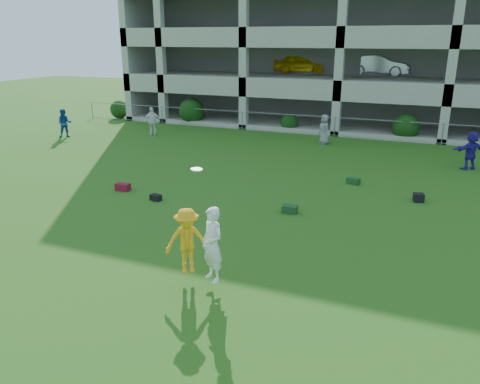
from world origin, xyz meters
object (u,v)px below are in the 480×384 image
at_px(bystander_a, 65,123).
at_px(frisbee_contest, 195,242).
at_px(parking_garage, 363,33).
at_px(bystander_c, 324,129).
at_px(bystander_d, 471,151).
at_px(bystander_b, 152,121).
at_px(crate_d, 419,198).

bearing_deg(bystander_a, frisbee_contest, -79.66).
bearing_deg(parking_garage, bystander_c, -90.60).
height_order(bystander_c, bystander_d, bystander_d).
bearing_deg(bystander_b, frisbee_contest, -77.55).
height_order(bystander_a, frisbee_contest, frisbee_contest).
bearing_deg(bystander_b, bystander_d, -27.34).
bearing_deg(bystander_a, crate_d, -52.13).
xyz_separation_m(bystander_a, crate_d, (20.03, -4.25, -0.69)).
height_order(bystander_a, bystander_b, bystander_b).
distance_m(bystander_c, parking_garage, 12.19).
relative_size(frisbee_contest, parking_garage, 0.09).
height_order(bystander_a, bystander_c, bystander_a).
xyz_separation_m(bystander_c, frisbee_contest, (0.65, -16.69, 0.27)).
distance_m(bystander_c, frisbee_contest, 16.70).
distance_m(bystander_a, bystander_c, 15.22).
relative_size(bystander_b, bystander_c, 1.03).
bearing_deg(frisbee_contest, crate_d, 60.67).
height_order(frisbee_contest, parking_garage, parking_garage).
height_order(bystander_d, crate_d, bystander_d).
relative_size(crate_d, parking_garage, 0.01).
relative_size(bystander_b, crate_d, 4.88).
distance_m(bystander_c, bystander_d, 7.76).
distance_m(bystander_a, parking_garage, 21.74).
xyz_separation_m(bystander_a, parking_garage, (14.78, 15.08, 5.17)).
bearing_deg(crate_d, bystander_d, 71.16).
xyz_separation_m(bystander_a, frisbee_contest, (15.32, -12.63, 0.25)).
relative_size(bystander_d, frisbee_contest, 0.66).
bearing_deg(crate_d, frisbee_contest, -119.33).
bearing_deg(bystander_b, bystander_a, -173.12).
bearing_deg(bystander_b, parking_garage, 27.18).
xyz_separation_m(bystander_c, crate_d, (5.36, -8.30, -0.68)).
bearing_deg(frisbee_contest, bystander_a, 140.49).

